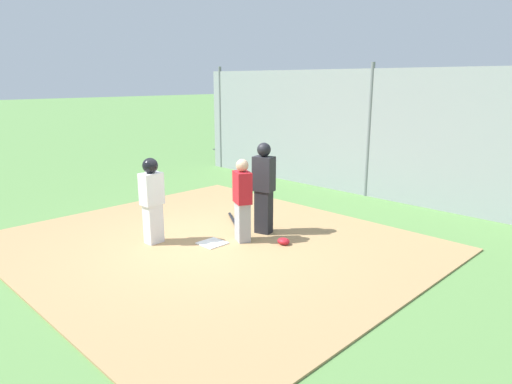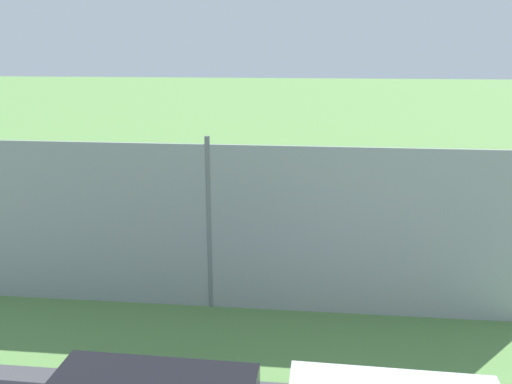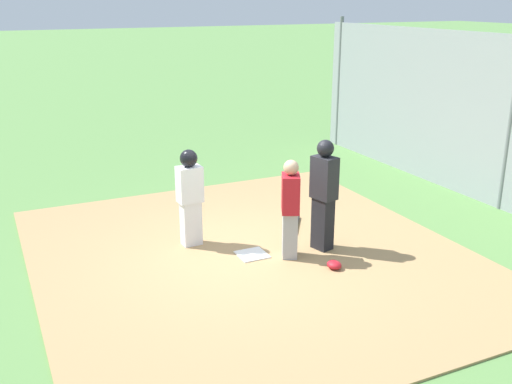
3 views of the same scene
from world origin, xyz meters
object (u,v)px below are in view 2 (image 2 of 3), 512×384
(home_plate, at_px, (245,221))
(umpire, at_px, (231,201))
(catcher, at_px, (232,199))
(catcher_mask, at_px, (207,228))
(baseball_bat, at_px, (268,235))
(runner, at_px, (275,186))

(home_plate, bearing_deg, umpire, -101.51)
(catcher, height_order, catcher_mask, catcher)
(home_plate, xyz_separation_m, catcher, (-0.27, -0.51, 0.78))
(home_plate, relative_size, baseball_bat, 0.52)
(baseball_bat, relative_size, catcher_mask, 3.53)
(umpire, bearing_deg, catcher_mask, 58.35)
(runner, bearing_deg, baseball_bat, 85.65)
(catcher, height_order, umpire, umpire)
(runner, relative_size, catcher_mask, 6.53)
(umpire, height_order, baseball_bat, umpire)
(catcher_mask, bearing_deg, runner, 42.27)
(home_plate, xyz_separation_m, baseball_bat, (0.77, -1.21, 0.02))
(catcher, relative_size, umpire, 0.87)
(home_plate, relative_size, runner, 0.28)
(runner, xyz_separation_m, catcher_mask, (-1.75, -1.59, -0.82))
(catcher, bearing_deg, umpire, -150.24)
(umpire, height_order, catcher_mask, umpire)
(catcher, distance_m, runner, 1.62)
(catcher, xyz_separation_m, umpire, (0.05, -0.61, 0.14))
(home_plate, height_order, catcher, catcher)
(umpire, bearing_deg, home_plate, -25.92)
(baseball_bat, xyz_separation_m, catcher_mask, (-1.71, 0.32, 0.03))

